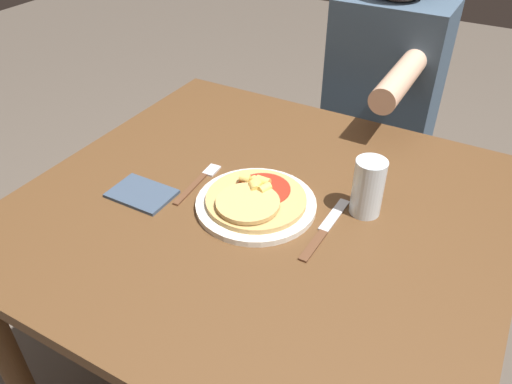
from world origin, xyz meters
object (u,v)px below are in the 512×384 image
(plate, at_px, (256,204))
(fork, at_px, (199,181))
(dining_table, at_px, (263,240))
(knife, at_px, (324,229))
(drinking_glass, at_px, (368,187))
(pizza, at_px, (255,198))
(person_diner, at_px, (382,96))

(plate, relative_size, fork, 1.49)
(dining_table, relative_size, knife, 4.72)
(knife, bearing_deg, plate, 179.93)
(drinking_glass, bearing_deg, pizza, -154.15)
(drinking_glass, bearing_deg, fork, -167.58)
(plate, relative_size, drinking_glass, 2.04)
(knife, distance_m, drinking_glass, 0.13)
(plate, xyz_separation_m, knife, (0.16, -0.00, -0.00))
(knife, height_order, drinking_glass, drinking_glass)
(fork, distance_m, drinking_glass, 0.39)
(fork, bearing_deg, drinking_glass, 12.42)
(pizza, bearing_deg, person_diner, 86.44)
(person_diner, bearing_deg, fork, -105.57)
(pizza, distance_m, knife, 0.16)
(pizza, xyz_separation_m, knife, (0.16, 0.00, -0.02))
(person_diner, bearing_deg, pizza, -93.56)
(plate, height_order, person_diner, person_diner)
(knife, bearing_deg, person_diner, 98.54)
(plate, xyz_separation_m, pizza, (-0.00, -0.00, 0.02))
(plate, distance_m, drinking_glass, 0.24)
(plate, bearing_deg, drinking_glass, 25.16)
(dining_table, height_order, drinking_glass, drinking_glass)
(pizza, bearing_deg, fork, 172.54)
(dining_table, bearing_deg, pizza, -116.53)
(pizza, xyz_separation_m, drinking_glass, (0.21, 0.10, 0.04))
(fork, bearing_deg, knife, -3.11)
(pizza, bearing_deg, knife, 1.22)
(dining_table, distance_m, plate, 0.11)
(knife, height_order, person_diner, person_diner)
(dining_table, distance_m, drinking_glass, 0.28)
(plate, relative_size, person_diner, 0.22)
(pizza, xyz_separation_m, person_diner, (0.05, 0.77, -0.07))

